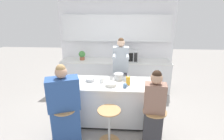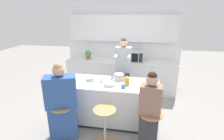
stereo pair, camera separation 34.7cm
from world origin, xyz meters
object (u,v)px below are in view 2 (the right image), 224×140
(bar_stool_rightmost, at_px, (149,128))
(coffee_cup_far, at_px, (102,80))
(potted_plant, at_px, (88,54))
(kitchen_island, at_px, (111,102))
(person_seated_near, at_px, (149,114))
(juice_carton, at_px, (127,81))
(cooking_pot, at_px, (119,77))
(fruit_bowl, at_px, (110,84))
(person_wrapped_blanket, at_px, (62,105))
(bar_stool_center, at_px, (105,123))
(person_cooking, at_px, (123,74))
(bar_stool_leftmost, at_px, (63,120))
(microwave, at_px, (134,56))
(coffee_cup_near, at_px, (123,86))

(bar_stool_rightmost, bearing_deg, coffee_cup_far, 145.29)
(bar_stool_rightmost, distance_m, potted_plant, 2.99)
(kitchen_island, distance_m, coffee_cup_far, 0.53)
(person_seated_near, xyz_separation_m, juice_carton, (-0.43, 0.61, 0.32))
(cooking_pot, distance_m, potted_plant, 1.85)
(fruit_bowl, height_order, potted_plant, potted_plant)
(kitchen_island, bearing_deg, person_wrapped_blanket, -139.17)
(bar_stool_center, xyz_separation_m, bar_stool_rightmost, (0.78, 0.01, 0.00))
(cooking_pot, bearing_deg, coffee_cup_far, -154.75)
(person_wrapped_blanket, distance_m, juice_carton, 1.30)
(bar_stool_rightmost, bearing_deg, kitchen_island, 139.47)
(person_cooking, bearing_deg, bar_stool_center, -97.88)
(person_cooking, height_order, coffee_cup_far, person_cooking)
(cooking_pot, xyz_separation_m, coffee_cup_far, (-0.34, -0.16, -0.02))
(bar_stool_leftmost, bearing_deg, coffee_cup_far, 51.49)
(bar_stool_center, relative_size, fruit_bowl, 2.91)
(microwave, xyz_separation_m, potted_plant, (-1.37, 0.05, -0.01))
(cooking_pot, relative_size, potted_plant, 1.10)
(juice_carton, bearing_deg, kitchen_island, 168.45)
(cooking_pot, bearing_deg, potted_plant, 127.54)
(cooking_pot, height_order, juice_carton, juice_carton)
(bar_stool_leftmost, bearing_deg, fruit_bowl, 35.41)
(kitchen_island, bearing_deg, potted_plant, 121.08)
(coffee_cup_far, bearing_deg, bar_stool_center, -73.34)
(bar_stool_center, xyz_separation_m, potted_plant, (-0.99, 2.31, 0.68))
(fruit_bowl, distance_m, potted_plant, 2.05)
(juice_carton, distance_m, microwave, 1.67)
(person_wrapped_blanket, relative_size, coffee_cup_far, 12.06)
(bar_stool_rightmost, xyz_separation_m, person_wrapped_blanket, (-1.56, -0.01, 0.30))
(person_cooking, distance_m, person_wrapped_blanket, 1.67)
(person_cooking, distance_m, juice_carton, 0.78)
(bar_stool_center, xyz_separation_m, coffee_cup_far, (-0.21, 0.69, 0.55))
(bar_stool_leftmost, bearing_deg, coffee_cup_near, 24.56)
(juice_carton, bearing_deg, microwave, 88.23)
(coffee_cup_far, relative_size, potted_plant, 0.45)
(person_wrapped_blanket, distance_m, coffee_cup_far, 0.93)
(person_wrapped_blanket, distance_m, person_seated_near, 1.54)
(person_seated_near, relative_size, juice_carton, 7.78)
(bar_stool_center, relative_size, coffee_cup_far, 5.48)
(person_wrapped_blanket, relative_size, microwave, 2.91)
(microwave, relative_size, potted_plant, 1.88)
(bar_stool_leftmost, distance_m, person_wrapped_blanket, 0.30)
(person_cooking, bearing_deg, kitchen_island, -104.44)
(person_seated_near, xyz_separation_m, microwave, (-0.38, 2.27, 0.42))
(coffee_cup_near, bearing_deg, bar_stool_center, -121.03)
(bar_stool_leftmost, relative_size, person_cooking, 0.39)
(kitchen_island, xyz_separation_m, person_seated_near, (0.76, -0.68, 0.20))
(bar_stool_leftmost, xyz_separation_m, person_wrapped_blanket, (-0.00, 0.03, 0.30))
(bar_stool_rightmost, height_order, fruit_bowl, fruit_bowl)
(person_wrapped_blanket, height_order, person_seated_near, person_wrapped_blanket)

